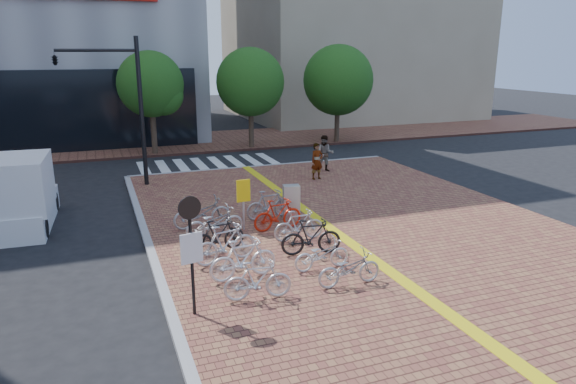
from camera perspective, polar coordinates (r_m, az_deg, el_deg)
name	(u,v)px	position (r m, az deg, el deg)	size (l,w,h in m)	color
ground	(293,257)	(15.67, 0.55, -7.21)	(120.00, 120.00, 0.00)	black
sidewalk	(489,313)	(13.25, 21.43, -12.42)	(14.00, 34.00, 0.15)	brown
tactile_strip	(454,318)	(12.61, 17.99, -13.14)	(0.40, 34.00, 0.01)	gold
kerb_west	(192,378)	(10.43, -10.66, -19.65)	(0.25, 34.00, 0.15)	gray
kerb_north	(264,167)	(27.44, -2.73, 2.83)	(14.00, 0.25, 0.15)	gray
far_sidewalk	(179,143)	(35.38, -11.97, 5.35)	(70.00, 8.00, 0.15)	brown
building_beige	(348,19)	(51.17, 6.65, 18.59)	(20.00, 18.00, 18.00)	gray
crosswalk	(209,164)	(28.71, -8.73, 3.09)	(7.50, 4.00, 0.01)	silver
street_trees	(267,83)	(32.66, -2.39, 11.97)	(16.20, 4.60, 6.35)	#38281E
bike_0	(258,280)	(12.63, -3.38, -9.78)	(0.47, 1.67, 1.01)	silver
bike_1	(243,259)	(13.73, -5.02, -7.43)	(0.53, 1.87, 1.13)	white
bike_2	(225,244)	(14.79, -6.99, -5.73)	(0.54, 1.91, 1.15)	#B8B8BD
bike_3	(218,236)	(15.61, -7.76, -4.82)	(0.49, 1.72, 1.03)	black
bike_4	(215,222)	(16.81, -8.15, -3.37)	(0.68, 1.96, 1.03)	#ADADB2
bike_5	(202,213)	(17.85, -9.53, -2.28)	(0.70, 2.00, 1.05)	#A7A7AB
bike_6	(349,269)	(13.44, 6.82, -8.46)	(0.61, 1.75, 0.92)	#A7A7AC
bike_7	(322,254)	(14.34, 3.77, -6.94)	(0.57, 1.65, 0.87)	silver
bike_8	(311,237)	(15.29, 2.59, -5.01)	(0.52, 1.82, 1.10)	black
bike_9	(299,225)	(16.40, 1.21, -3.71)	(0.48, 1.69, 1.02)	#B1B0B5
bike_10	(278,215)	(17.37, -1.14, -2.52)	(0.50, 1.78, 1.07)	#B9210D
bike_11	(269,204)	(18.54, -2.13, -1.38)	(0.50, 1.77, 1.06)	#A4A4A8
pedestrian_a	(317,161)	(24.27, 3.24, 3.43)	(0.63, 0.41, 1.72)	gray
pedestrian_b	(325,153)	(25.92, 4.14, 4.29)	(0.89, 0.69, 1.83)	#515367
utility_box	(291,202)	(18.41, 0.38, -1.16)	(0.58, 0.42, 1.26)	#A9A9AD
yellow_sign	(243,195)	(17.23, -4.97, -0.36)	(0.48, 0.13, 1.76)	#B7B7BC
notice_sign	(191,242)	(11.61, -10.72, -5.43)	(0.52, 0.17, 2.85)	black
traffic_light_pole	(103,85)	(23.58, -19.89, 11.12)	(3.50, 1.35, 6.51)	black
box_truck	(19,193)	(20.27, -27.68, -0.08)	(2.19, 4.63, 2.62)	white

